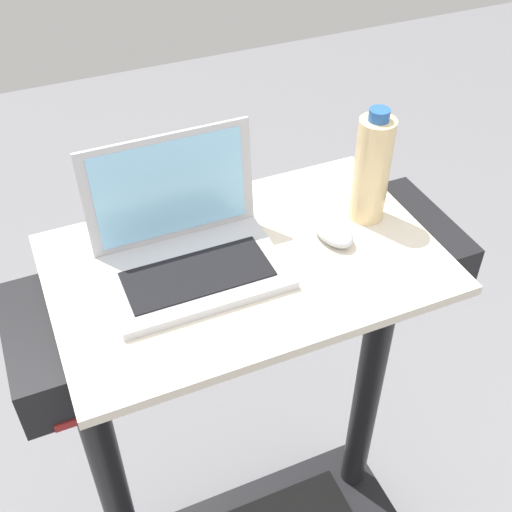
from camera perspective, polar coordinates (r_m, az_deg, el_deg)
name	(u,v)px	position (r m, az deg, el deg)	size (l,w,h in m)	color
desk_board	(246,264)	(1.23, -0.92, -0.70)	(0.73, 0.47, 0.02)	beige
laptop	(187,245)	(1.19, -6.08, 1.00)	(0.32, 0.24, 0.23)	#B7B7BC
computer_mouse	(333,232)	(1.27, 6.80, 2.10)	(0.06, 0.10, 0.03)	#B2B2B7
water_bottle	(372,169)	(1.28, 10.12, 7.53)	(0.07, 0.07, 0.24)	beige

